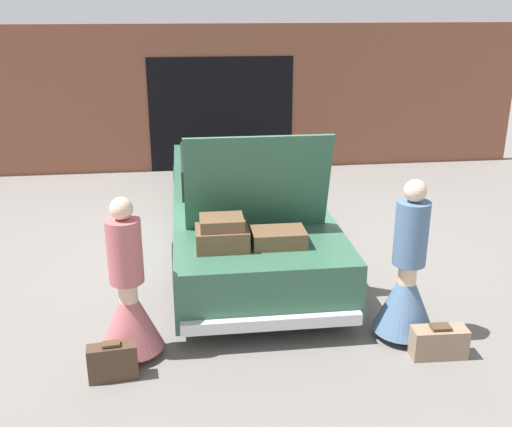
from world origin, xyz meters
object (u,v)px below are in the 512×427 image
Objects in this scene: car at (242,204)px; person_left at (129,301)px; person_right at (407,283)px; suitcase_beside_right_person at (439,342)px; suitcase_beside_left_person at (113,362)px.

person_left is (-1.34, -2.64, -0.01)m from car.
car reaches higher than person_right.
person_left is 2.95m from suitcase_beside_right_person.
car is at bearing 117.02° from suitcase_beside_right_person.
suitcase_beside_right_person is (2.89, -0.41, -0.41)m from person_left.
suitcase_beside_left_person is 3.03m from suitcase_beside_right_person.
person_left is at bearing 70.21° from suitcase_beside_left_person.
car reaches higher than person_left.
car is 3.44m from suitcase_beside_right_person.
person_left is at bearing 171.96° from suitcase_beside_right_person.
person_left is 0.57m from suitcase_beside_left_person.
car is 10.28× the size of suitcase_beside_right_person.
suitcase_beside_right_person is at bearing -149.12° from person_right.
suitcase_beside_right_person is (0.21, -0.40, -0.44)m from person_right.
car is 3.45× the size of person_left.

